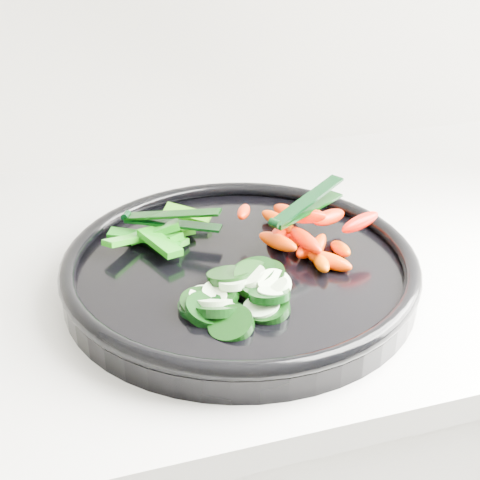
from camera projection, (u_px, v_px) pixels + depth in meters
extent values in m
cube|color=silver|center=(9.00, 289.00, 0.74)|extent=(2.02, 0.62, 0.03)
cylinder|color=black|center=(240.00, 275.00, 0.71)|extent=(0.43, 0.43, 0.02)
torus|color=black|center=(240.00, 260.00, 0.70)|extent=(0.44, 0.44, 0.02)
cylinder|color=black|center=(231.00, 325.00, 0.60)|extent=(0.06, 0.06, 0.03)
cylinder|color=beige|center=(227.00, 320.00, 0.61)|extent=(0.05, 0.05, 0.02)
cylinder|color=black|center=(218.00, 310.00, 0.63)|extent=(0.05, 0.05, 0.03)
cylinder|color=beige|center=(214.00, 303.00, 0.63)|extent=(0.04, 0.04, 0.03)
cylinder|color=black|center=(208.00, 310.00, 0.62)|extent=(0.06, 0.06, 0.03)
cylinder|color=#CFEDBD|center=(219.00, 296.00, 0.64)|extent=(0.04, 0.04, 0.02)
cylinder|color=black|center=(266.00, 308.00, 0.63)|extent=(0.06, 0.06, 0.02)
cylinder|color=beige|center=(262.00, 308.00, 0.63)|extent=(0.05, 0.05, 0.02)
cylinder|color=black|center=(200.00, 306.00, 0.63)|extent=(0.06, 0.06, 0.01)
cylinder|color=beige|center=(202.00, 298.00, 0.64)|extent=(0.03, 0.03, 0.01)
cylinder|color=black|center=(204.00, 305.00, 0.63)|extent=(0.06, 0.06, 0.02)
cylinder|color=#DEFAC8|center=(207.00, 299.00, 0.64)|extent=(0.05, 0.05, 0.02)
cylinder|color=black|center=(217.00, 298.00, 0.64)|extent=(0.05, 0.04, 0.03)
cylinder|color=beige|center=(214.00, 300.00, 0.64)|extent=(0.03, 0.03, 0.02)
cylinder|color=black|center=(265.00, 277.00, 0.66)|extent=(0.04, 0.05, 0.03)
cylinder|color=beige|center=(274.00, 288.00, 0.64)|extent=(0.04, 0.04, 0.02)
cylinder|color=black|center=(228.00, 276.00, 0.66)|extent=(0.04, 0.05, 0.02)
cylinder|color=beige|center=(233.00, 283.00, 0.65)|extent=(0.03, 0.03, 0.01)
cylinder|color=black|center=(255.00, 280.00, 0.65)|extent=(0.06, 0.06, 0.03)
cylinder|color=beige|center=(274.00, 285.00, 0.64)|extent=(0.05, 0.05, 0.03)
cylinder|color=black|center=(253.00, 274.00, 0.66)|extent=(0.05, 0.05, 0.02)
cylinder|color=#DBF5C4|center=(249.00, 278.00, 0.65)|extent=(0.04, 0.04, 0.02)
cylinder|color=black|center=(269.00, 294.00, 0.63)|extent=(0.04, 0.04, 0.02)
cylinder|color=#D9EDBD|center=(273.00, 293.00, 0.63)|extent=(0.04, 0.04, 0.02)
ellipsoid|color=#FF5300|center=(317.00, 247.00, 0.72)|extent=(0.04, 0.04, 0.02)
ellipsoid|color=#FF2800|center=(310.00, 248.00, 0.72)|extent=(0.05, 0.05, 0.03)
ellipsoid|color=#FC4300|center=(329.00, 261.00, 0.70)|extent=(0.05, 0.05, 0.02)
ellipsoid|color=#E60F00|center=(277.00, 242.00, 0.73)|extent=(0.02, 0.04, 0.02)
ellipsoid|color=#E35200|center=(340.00, 249.00, 0.72)|extent=(0.02, 0.05, 0.03)
ellipsoid|color=#E74B00|center=(292.00, 237.00, 0.74)|extent=(0.02, 0.05, 0.02)
ellipsoid|color=#FB6700|center=(321.00, 262.00, 0.69)|extent=(0.02, 0.05, 0.02)
ellipsoid|color=#FF1000|center=(294.00, 237.00, 0.74)|extent=(0.05, 0.03, 0.02)
ellipsoid|color=#FF4A00|center=(287.00, 212.00, 0.79)|extent=(0.03, 0.05, 0.03)
ellipsoid|color=#F72E00|center=(276.00, 219.00, 0.78)|extent=(0.03, 0.05, 0.02)
ellipsoid|color=#F52200|center=(278.00, 242.00, 0.70)|extent=(0.04, 0.05, 0.02)
ellipsoid|color=#F62F00|center=(309.00, 214.00, 0.76)|extent=(0.02, 0.05, 0.03)
ellipsoid|color=#F26300|center=(285.00, 226.00, 0.73)|extent=(0.02, 0.04, 0.02)
ellipsoid|color=#F31F00|center=(305.00, 240.00, 0.71)|extent=(0.03, 0.06, 0.02)
ellipsoid|color=red|center=(279.00, 233.00, 0.72)|extent=(0.04, 0.05, 0.02)
ellipsoid|color=#FB2000|center=(329.00, 217.00, 0.75)|extent=(0.06, 0.04, 0.02)
ellipsoid|color=#EE2300|center=(304.00, 216.00, 0.72)|extent=(0.05, 0.05, 0.03)
ellipsoid|color=#F52D00|center=(244.00, 212.00, 0.73)|extent=(0.03, 0.04, 0.02)
ellipsoid|color=#F04200|center=(303.00, 214.00, 0.73)|extent=(0.04, 0.02, 0.02)
ellipsoid|color=#FF0F00|center=(360.00, 222.00, 0.71)|extent=(0.05, 0.03, 0.02)
cube|color=#1B700A|center=(178.00, 237.00, 0.75)|extent=(0.03, 0.05, 0.02)
cube|color=#0B720A|center=(174.00, 241.00, 0.74)|extent=(0.04, 0.06, 0.03)
cube|color=#11740B|center=(181.00, 229.00, 0.77)|extent=(0.03, 0.05, 0.02)
cube|color=#0E6C0A|center=(170.00, 240.00, 0.74)|extent=(0.04, 0.04, 0.01)
cube|color=#0C6309|center=(128.00, 235.00, 0.75)|extent=(0.05, 0.04, 0.01)
cube|color=#116009|center=(155.00, 237.00, 0.75)|extent=(0.06, 0.07, 0.03)
cube|color=#0F6609|center=(155.00, 232.00, 0.74)|extent=(0.06, 0.03, 0.03)
cube|color=#22730B|center=(122.00, 241.00, 0.72)|extent=(0.04, 0.04, 0.02)
cube|color=#0A690A|center=(160.00, 242.00, 0.72)|extent=(0.04, 0.07, 0.01)
cube|color=#27700A|center=(187.00, 214.00, 0.78)|extent=(0.06, 0.04, 0.02)
cylinder|color=black|center=(275.00, 223.00, 0.68)|extent=(0.01, 0.01, 0.01)
cube|color=black|center=(307.00, 209.00, 0.72)|extent=(0.10, 0.07, 0.00)
cube|color=black|center=(308.00, 200.00, 0.72)|extent=(0.10, 0.07, 0.02)
cylinder|color=black|center=(126.00, 215.00, 0.75)|extent=(0.01, 0.01, 0.01)
cube|color=black|center=(173.00, 224.00, 0.74)|extent=(0.10, 0.07, 0.00)
cube|color=black|center=(172.00, 214.00, 0.74)|extent=(0.10, 0.07, 0.02)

